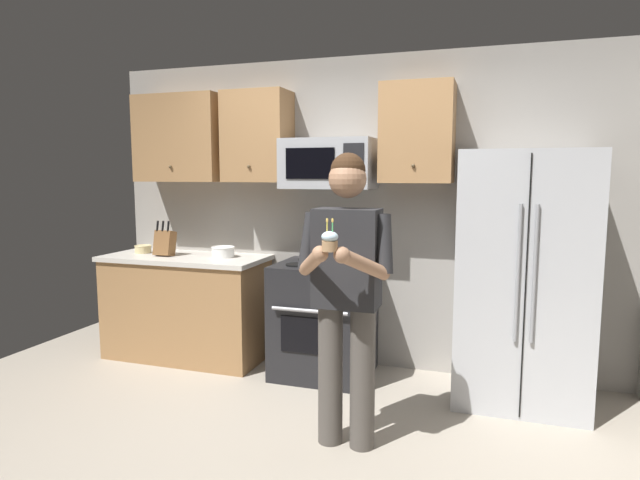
# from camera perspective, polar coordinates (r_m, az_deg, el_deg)

# --- Properties ---
(ground_plane) EXTENTS (6.00, 6.00, 0.00)m
(ground_plane) POSITION_cam_1_polar(r_m,az_deg,el_deg) (3.36, -4.68, -22.23)
(ground_plane) COLOR #9E9384
(wall_back) EXTENTS (4.40, 0.10, 2.60)m
(wall_back) POSITION_cam_1_polar(r_m,az_deg,el_deg) (4.60, 3.72, 2.81)
(wall_back) COLOR gray
(wall_back) RESTS_ON ground
(oven_range) EXTENTS (0.76, 0.70, 0.93)m
(oven_range) POSITION_cam_1_polar(r_m,az_deg,el_deg) (4.41, 0.43, -8.43)
(oven_range) COLOR black
(oven_range) RESTS_ON ground
(microwave) EXTENTS (0.74, 0.41, 0.40)m
(microwave) POSITION_cam_1_polar(r_m,az_deg,el_deg) (4.37, 0.93, 8.11)
(microwave) COLOR #9EA0A5
(refrigerator) EXTENTS (0.90, 0.75, 1.80)m
(refrigerator) POSITION_cam_1_polar(r_m,az_deg,el_deg) (4.08, 20.78, -3.85)
(refrigerator) COLOR #B7BABF
(refrigerator) RESTS_ON ground
(cabinet_row_upper) EXTENTS (2.78, 0.36, 0.76)m
(cabinet_row_upper) POSITION_cam_1_polar(r_m,az_deg,el_deg) (4.63, -5.80, 10.86)
(cabinet_row_upper) COLOR #9E7247
(counter_left) EXTENTS (1.44, 0.66, 0.92)m
(counter_left) POSITION_cam_1_polar(r_m,az_deg,el_deg) (4.97, -14.00, -6.85)
(counter_left) COLOR #9E7247
(counter_left) RESTS_ON ground
(knife_block) EXTENTS (0.16, 0.15, 0.32)m
(knife_block) POSITION_cam_1_polar(r_m,az_deg,el_deg) (4.92, -16.18, -0.30)
(knife_block) COLOR brown
(knife_block) RESTS_ON counter_left
(bowl_large_white) EXTENTS (0.20, 0.20, 0.09)m
(bowl_large_white) POSITION_cam_1_polar(r_m,az_deg,el_deg) (4.72, -10.27, -1.23)
(bowl_large_white) COLOR white
(bowl_large_white) RESTS_ON counter_left
(bowl_small_colored) EXTENTS (0.15, 0.15, 0.07)m
(bowl_small_colored) POSITION_cam_1_polar(r_m,az_deg,el_deg) (5.16, -18.30, -0.90)
(bowl_small_colored) COLOR beige
(bowl_small_colored) RESTS_ON counter_left
(person) EXTENTS (0.60, 0.48, 1.76)m
(person) POSITION_cam_1_polar(r_m,az_deg,el_deg) (3.16, 2.82, -4.74)
(person) COLOR #4C4742
(person) RESTS_ON ground
(cupcake) EXTENTS (0.09, 0.09, 0.17)m
(cupcake) POSITION_cam_1_polar(r_m,az_deg,el_deg) (2.80, 1.05, -0.09)
(cupcake) COLOR #A87F56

